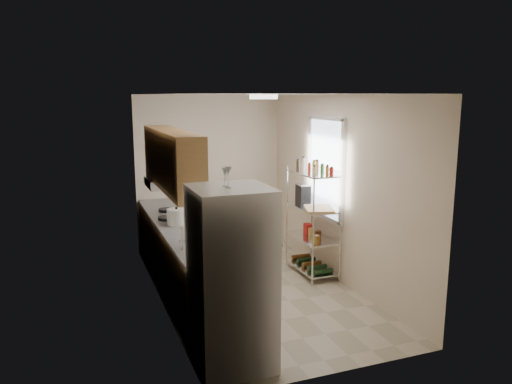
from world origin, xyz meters
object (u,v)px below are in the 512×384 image
at_px(rice_cooker, 177,217).
at_px(cutting_board, 319,209).
at_px(refrigerator, 231,278).
at_px(espresso_machine, 303,193).
at_px(frying_pan_large, 167,218).

xyz_separation_m(rice_cooker, cutting_board, (1.93, -0.35, 0.02)).
bearing_deg(refrigerator, rice_cooker, 92.22).
height_order(refrigerator, espresso_machine, refrigerator).
distance_m(refrigerator, cutting_board, 2.55).
distance_m(cutting_board, espresso_machine, 0.58).
bearing_deg(espresso_machine, frying_pan_large, -179.19).
bearing_deg(espresso_machine, rice_cooker, -170.61).
bearing_deg(rice_cooker, cutting_board, -10.37).
xyz_separation_m(frying_pan_large, cutting_board, (2.01, -0.65, 0.11)).
bearing_deg(refrigerator, espresso_machine, 50.94).
height_order(refrigerator, frying_pan_large, refrigerator).
xyz_separation_m(rice_cooker, frying_pan_large, (-0.07, 0.30, -0.08)).
xyz_separation_m(rice_cooker, espresso_machine, (1.96, 0.21, 0.15)).
bearing_deg(rice_cooker, refrigerator, -87.78).
height_order(rice_cooker, cutting_board, rice_cooker).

